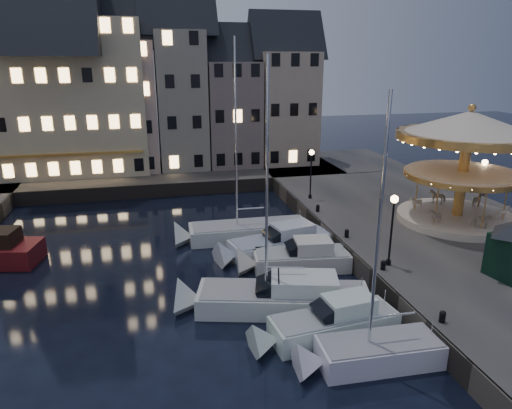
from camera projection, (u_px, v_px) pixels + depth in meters
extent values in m
plane|color=black|center=(271.00, 308.00, 24.14)|extent=(160.00, 160.00, 0.00)
cube|color=#474442|center=(440.00, 234.00, 32.49)|extent=(16.00, 56.00, 1.30)
cube|color=#474442|center=(131.00, 177.00, 48.23)|extent=(44.00, 12.00, 1.30)
cube|color=#47423A|center=(335.00, 244.00, 30.79)|extent=(0.15, 44.00, 1.30)
cube|color=#47423A|center=(151.00, 191.00, 43.09)|extent=(48.00, 0.15, 1.30)
cylinder|color=black|center=(388.00, 262.00, 26.16)|extent=(0.28, 0.28, 0.30)
cylinder|color=black|center=(391.00, 234.00, 25.62)|extent=(0.12, 0.12, 3.80)
sphere|color=#FFD18C|center=(394.00, 199.00, 25.00)|extent=(0.44, 0.44, 0.44)
cylinder|color=black|center=(310.00, 196.00, 38.69)|extent=(0.28, 0.28, 0.30)
cylinder|color=black|center=(311.00, 176.00, 38.16)|extent=(0.12, 0.12, 3.80)
sphere|color=#FFD18C|center=(312.00, 152.00, 37.53)|extent=(0.44, 0.44, 0.44)
cylinder|color=black|center=(477.00, 211.00, 35.06)|extent=(0.28, 0.28, 0.30)
cylinder|color=black|center=(481.00, 189.00, 34.53)|extent=(0.12, 0.12, 3.80)
sphere|color=#FFD18C|center=(485.00, 162.00, 33.90)|extent=(0.44, 0.44, 0.44)
cylinder|color=black|center=(442.00, 318.00, 20.44)|extent=(0.28, 0.28, 0.40)
sphere|color=black|center=(443.00, 314.00, 20.38)|extent=(0.30, 0.30, 0.30)
cylinder|color=black|center=(383.00, 266.00, 25.55)|extent=(0.28, 0.28, 0.40)
sphere|color=black|center=(383.00, 263.00, 25.48)|extent=(0.30, 0.30, 0.30)
cylinder|color=black|center=(347.00, 234.00, 30.19)|extent=(0.28, 0.28, 0.40)
sphere|color=black|center=(347.00, 231.00, 30.12)|extent=(0.30, 0.30, 0.30)
cylinder|color=black|center=(318.00, 209.00, 35.30)|extent=(0.28, 0.28, 0.40)
sphere|color=black|center=(318.00, 206.00, 35.23)|extent=(0.30, 0.30, 0.30)
cube|color=tan|center=(8.00, 119.00, 45.77)|extent=(5.00, 8.00, 11.00)
cube|color=slate|center=(65.00, 113.00, 46.78)|extent=(5.60, 8.00, 12.00)
cube|color=tan|center=(126.00, 107.00, 47.91)|extent=(6.20, 8.00, 13.00)
cube|color=gray|center=(181.00, 101.00, 48.98)|extent=(5.00, 8.00, 14.00)
cube|color=slate|center=(231.00, 114.00, 50.60)|extent=(5.60, 8.00, 11.00)
cube|color=tan|center=(283.00, 108.00, 51.74)|extent=(6.20, 8.00, 12.00)
cube|color=beige|center=(64.00, 98.00, 46.33)|extent=(16.00, 9.00, 15.00)
cube|color=silver|center=(379.00, 354.00, 19.63)|extent=(5.35, 2.20, 1.30)
cube|color=gray|center=(380.00, 341.00, 19.42)|extent=(5.08, 2.03, 0.10)
cylinder|color=silver|center=(378.00, 242.00, 17.92)|extent=(0.14, 0.14, 9.25)
cube|color=silver|center=(334.00, 327.00, 21.59)|extent=(6.25, 2.69, 1.30)
cube|color=#919698|center=(334.00, 315.00, 21.39)|extent=(5.93, 2.49, 0.10)
cube|color=silver|center=(349.00, 304.00, 21.49)|extent=(2.46, 1.76, 0.80)
cube|color=black|center=(326.00, 311.00, 21.13)|extent=(1.21, 1.52, 0.88)
cube|color=silver|center=(283.00, 302.00, 23.87)|extent=(9.30, 4.85, 1.30)
cube|color=gray|center=(283.00, 290.00, 23.67)|extent=(8.81, 4.53, 0.10)
cube|color=silver|center=(304.00, 283.00, 23.50)|extent=(3.79, 2.78, 0.80)
cube|color=black|center=(270.00, 284.00, 23.59)|extent=(1.87, 2.15, 1.06)
cylinder|color=silver|center=(267.00, 179.00, 21.88)|extent=(0.14, 0.14, 12.01)
cube|color=beige|center=(301.00, 262.00, 28.56)|extent=(6.12, 2.93, 1.30)
cube|color=#919796|center=(301.00, 252.00, 28.36)|extent=(5.80, 2.71, 0.10)
cube|color=beige|center=(313.00, 245.00, 28.30)|extent=(2.42, 1.94, 0.80)
cube|color=black|center=(294.00, 248.00, 28.21)|extent=(1.21, 1.69, 0.87)
cube|color=silver|center=(281.00, 246.00, 30.92)|extent=(7.42, 3.83, 1.30)
cube|color=gray|center=(281.00, 237.00, 30.72)|extent=(7.03, 3.57, 0.10)
cube|color=silver|center=(293.00, 229.00, 30.93)|extent=(3.01, 2.31, 0.80)
cube|color=black|center=(274.00, 234.00, 30.39)|extent=(1.52, 1.87, 0.95)
cube|color=silver|center=(249.00, 232.00, 33.41)|extent=(8.65, 2.74, 1.30)
cube|color=gray|center=(249.00, 224.00, 33.21)|extent=(8.21, 2.52, 0.10)
cylinder|color=silver|center=(236.00, 146.00, 31.29)|extent=(0.14, 0.14, 11.56)
cylinder|color=beige|center=(457.00, 218.00, 33.15)|extent=(8.36, 8.36, 0.52)
cylinder|color=gold|center=(463.00, 171.00, 32.08)|extent=(0.73, 0.73, 6.48)
cylinder|color=beige|center=(463.00, 172.00, 32.11)|extent=(7.74, 7.74, 0.19)
cylinder|color=gold|center=(463.00, 175.00, 32.17)|extent=(8.03, 8.03, 0.37)
cone|color=beige|center=(470.00, 123.00, 31.06)|extent=(9.62, 9.62, 1.67)
cylinder|color=gold|center=(468.00, 136.00, 31.33)|extent=(9.62, 9.62, 0.52)
sphere|color=gold|center=(472.00, 108.00, 30.74)|extent=(0.52, 0.52, 0.52)
imported|color=beige|center=(483.00, 202.00, 34.30)|extent=(1.75, 1.26, 1.05)
cube|color=black|center=(512.00, 256.00, 24.42)|extent=(2.31, 2.31, 2.37)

